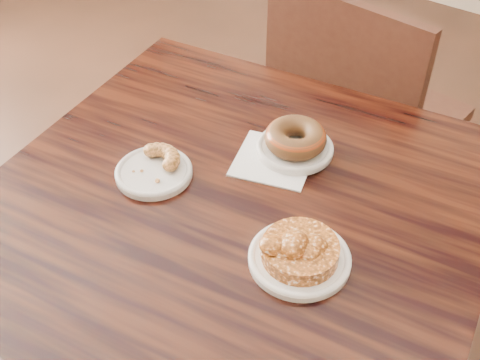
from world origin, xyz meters
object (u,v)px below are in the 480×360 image
Objects in this scene: cafe_table at (234,320)px; cruller_fragment at (153,165)px; chair_far at (369,117)px; apple_fritter at (300,248)px; glazed_donut at (296,138)px.

cruller_fragment is (-0.17, -0.03, 0.40)m from cafe_table.
apple_fritter is (0.24, -0.83, 0.33)m from chair_far.
glazed_donut is at bearing 103.19° from chair_far.
cruller_fragment reaches higher than cafe_table.
chair_far is at bearing 106.25° from apple_fritter.
cafe_table is 7.32× the size of glazed_donut.
cruller_fragment is at bearing 88.11° from chair_far.
cafe_table is at bearing 164.35° from apple_fritter.
chair_far is 0.69m from glazed_donut.
cafe_table is 0.45m from glazed_donut.
chair_far reaches higher than cruller_fragment.
glazed_donut is (0.08, -0.59, 0.34)m from chair_far.
glazed_donut is at bearing 123.64° from apple_fritter.
chair_far is at bearing 82.95° from cruller_fragment.
cafe_table is 1.01× the size of chair_far.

